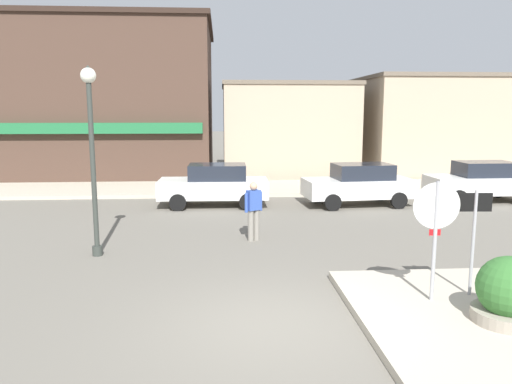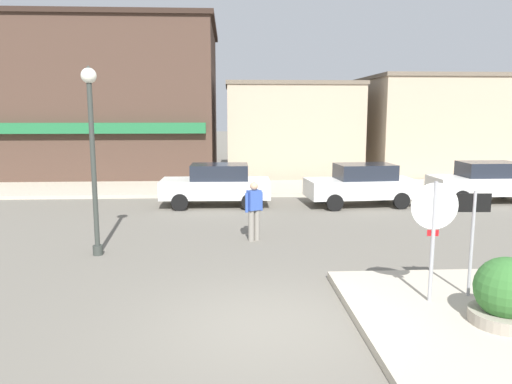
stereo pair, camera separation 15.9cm
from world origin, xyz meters
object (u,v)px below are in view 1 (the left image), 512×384
object	(u,v)px
parked_car_nearest	(214,184)
parked_car_third	(481,181)
stop_sign	(435,225)
one_way_sign	(474,232)
parked_car_second	(359,184)
planter	(508,297)
lamp_post	(91,134)
pedestrian_crossing_near	(254,209)

from	to	relation	value
parked_car_nearest	parked_car_third	size ratio (longest dim) A/B	1.00
stop_sign	one_way_sign	world-z (taller)	stop_sign
one_way_sign	parked_car_third	size ratio (longest dim) A/B	0.52
parked_car_second	parked_car_third	bearing A→B (deg)	5.56
planter	parked_car_nearest	distance (m)	12.04
stop_sign	one_way_sign	distance (m)	0.86
one_way_sign	stop_sign	bearing A→B (deg)	-165.41
one_way_sign	parked_car_nearest	bearing A→B (deg)	116.12
lamp_post	parked_car_third	bearing A→B (deg)	26.43
lamp_post	parked_car_third	world-z (taller)	lamp_post
parked_car_second	stop_sign	bearing A→B (deg)	-98.02
parked_car_second	pedestrian_crossing_near	world-z (taller)	pedestrian_crossing_near
stop_sign	lamp_post	xyz separation A→B (m)	(-6.78, 3.76, 1.44)
pedestrian_crossing_near	lamp_post	bearing A→B (deg)	-163.25
parked_car_second	pedestrian_crossing_near	bearing A→B (deg)	-131.20
lamp_post	one_way_sign	bearing A→B (deg)	-25.04
planter	parked_car_third	distance (m)	12.56
stop_sign	lamp_post	bearing A→B (deg)	151.00
one_way_sign	pedestrian_crossing_near	distance (m)	6.01
parked_car_nearest	planter	bearing A→B (deg)	-66.38
lamp_post	parked_car_nearest	size ratio (longest dim) A/B	1.13
planter	one_way_sign	bearing A→B (deg)	90.20
stop_sign	parked_car_third	distance (m)	12.10
one_way_sign	planter	bearing A→B (deg)	-89.80
one_way_sign	parked_car_second	size ratio (longest dim) A/B	0.51
parked_car_third	pedestrian_crossing_near	size ratio (longest dim) A/B	2.49
one_way_sign	lamp_post	xyz separation A→B (m)	(-7.59, 3.55, 1.63)
stop_sign	planter	size ratio (longest dim) A/B	1.88
parked_car_third	lamp_post	bearing A→B (deg)	-153.57
parked_car_nearest	one_way_sign	bearing A→B (deg)	-63.88
parked_car_third	planter	bearing A→B (deg)	-116.12
one_way_sign	parked_car_second	distance (m)	9.62
one_way_sign	parked_car_third	xyz separation A→B (m)	(5.53, 10.07, -0.52)
parked_car_second	pedestrian_crossing_near	xyz separation A→B (m)	(-4.26, -4.87, 0.06)
one_way_sign	planter	size ratio (longest dim) A/B	1.71
parked_car_nearest	parked_car_third	bearing A→B (deg)	1.35
parked_car_third	pedestrian_crossing_near	world-z (taller)	pedestrian_crossing_near
stop_sign	parked_car_third	world-z (taller)	stop_sign
stop_sign	parked_car_nearest	distance (m)	10.83
lamp_post	parked_car_third	distance (m)	14.81
parked_car_second	parked_car_third	size ratio (longest dim) A/B	1.03
one_way_sign	parked_car_nearest	xyz separation A→B (m)	(-4.82, 9.83, -0.52)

